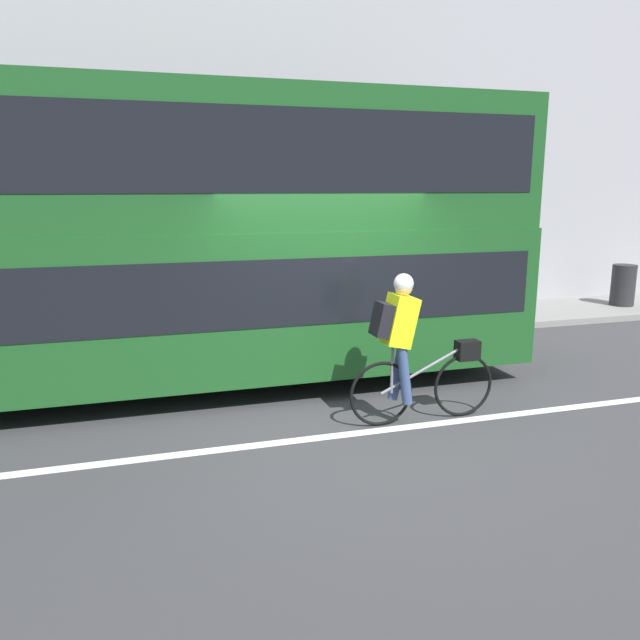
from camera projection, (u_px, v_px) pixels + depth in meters
name	position (u px, v px, depth m)	size (l,w,h in m)	color
ground_plane	(355.00, 435.00, 6.59)	(80.00, 80.00, 0.00)	#38383A
road_center_line	(354.00, 433.00, 6.62)	(50.00, 0.14, 0.01)	silver
sidewalk_curb	(262.00, 331.00, 11.07)	(60.00, 2.03, 0.12)	gray
building_facade	(244.00, 71.00, 11.20)	(60.00, 0.30, 9.21)	#9E9EA3
bus	(165.00, 229.00, 7.83)	(9.21, 2.58, 3.71)	black
cyclist_on_bike	(410.00, 344.00, 6.76)	(1.73, 0.32, 1.68)	black
trash_bin	(623.00, 285.00, 13.07)	(0.48, 0.48, 0.86)	#262628
street_sign_post	(106.00, 247.00, 9.92)	(0.36, 0.09, 2.72)	#59595B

